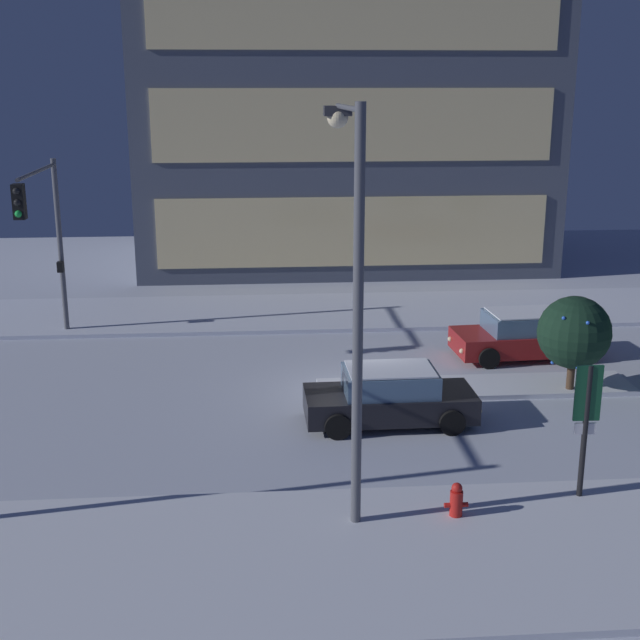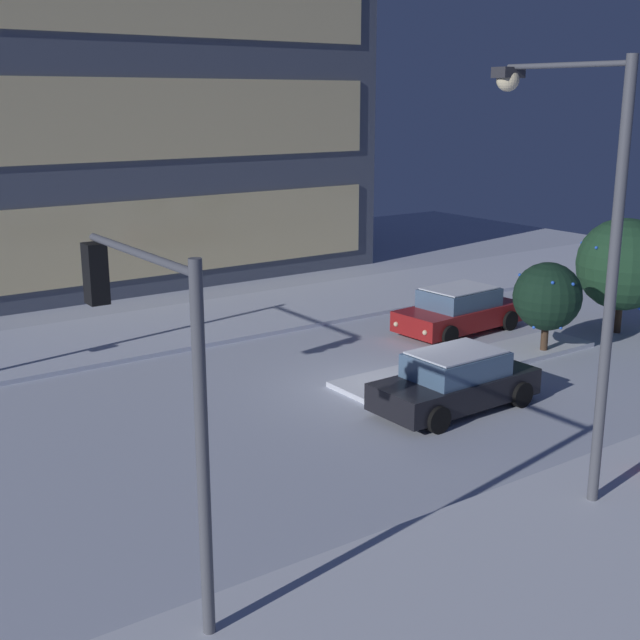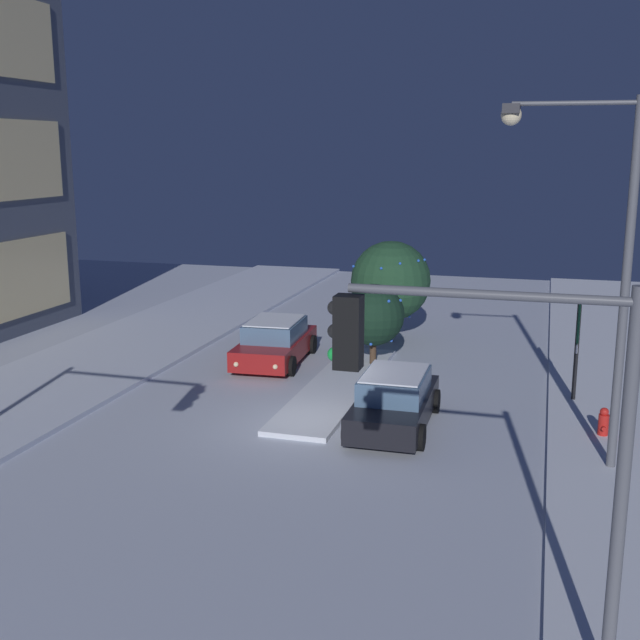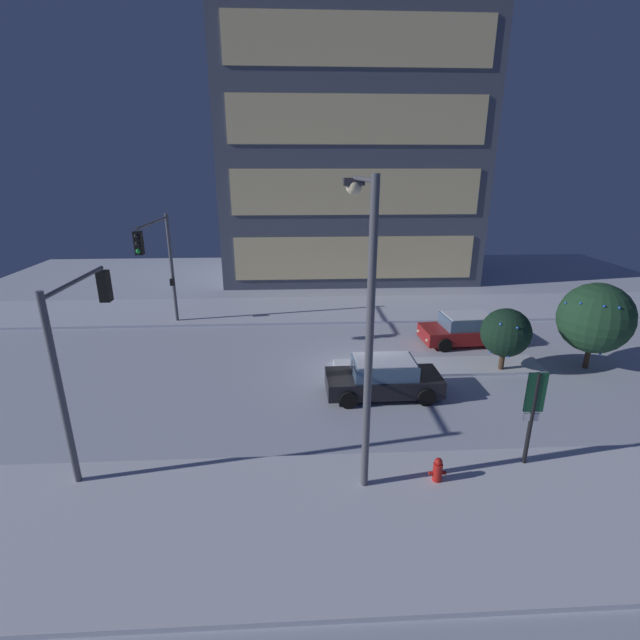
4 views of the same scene
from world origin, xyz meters
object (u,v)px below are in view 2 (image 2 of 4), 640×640
object	(u,v)px
car_far	(459,311)
street_lamp_arched	(580,224)
decorated_tree_left_of_median	(547,297)
decorated_tree_median	(623,264)
traffic_light_corner_near_left	(149,354)
car_near	(455,382)

from	to	relation	value
car_far	street_lamp_arched	xyz separation A→B (m)	(-6.65, -9.61, 4.59)
decorated_tree_left_of_median	car_far	bearing A→B (deg)	95.41
car_far	street_lamp_arched	size ratio (longest dim) A/B	0.56
decorated_tree_median	decorated_tree_left_of_median	xyz separation A→B (m)	(-3.89, -0.21, -0.50)
car_far	traffic_light_corner_near_left	xyz separation A→B (m)	(-14.47, -8.18, 3.16)
decorated_tree_median	decorated_tree_left_of_median	size ratio (longest dim) A/B	1.35
car_near	car_far	size ratio (longest dim) A/B	0.97
car_far	street_lamp_arched	bearing A→B (deg)	51.78
traffic_light_corner_near_left	decorated_tree_median	world-z (taller)	traffic_light_corner_near_left
car_far	traffic_light_corner_near_left	bearing A→B (deg)	25.95
car_near	car_far	bearing A→B (deg)	44.11
traffic_light_corner_near_left	decorated_tree_left_of_median	world-z (taller)	traffic_light_corner_near_left
car_far	decorated_tree_median	distance (m)	5.47
decorated_tree_median	decorated_tree_left_of_median	distance (m)	3.93
traffic_light_corner_near_left	decorated_tree_median	bearing A→B (deg)	-74.86
car_near	car_far	xyz separation A→B (m)	(5.12, 5.11, 0.00)
car_near	car_far	world-z (taller)	same
street_lamp_arched	decorated_tree_median	xyz separation A→B (m)	(10.86, 6.49, -3.01)
car_near	street_lamp_arched	xyz separation A→B (m)	(-1.54, -4.51, 4.59)
car_far	decorated_tree_left_of_median	world-z (taller)	decorated_tree_left_of_median
street_lamp_arched	car_near	bearing A→B (deg)	-22.19
decorated_tree_left_of_median	traffic_light_corner_near_left	bearing A→B (deg)	-161.86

